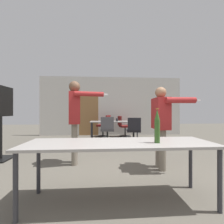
% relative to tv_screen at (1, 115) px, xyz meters
% --- Properties ---
extents(ground_plane, '(24.00, 24.00, 0.00)m').
position_rel_tv_screen_xyz_m(ground_plane, '(2.82, -2.13, -1.04)').
color(ground_plane, '#5B564C').
extents(back_wall, '(6.73, 0.12, 2.77)m').
position_rel_tv_screen_xyz_m(back_wall, '(2.79, 3.56, 0.34)').
color(back_wall, beige).
rests_on(back_wall, ground_plane).
extents(conference_table_near, '(2.27, 0.66, 0.73)m').
position_rel_tv_screen_xyz_m(conference_table_near, '(2.55, -1.80, -0.37)').
color(conference_table_near, gray).
rests_on(conference_table_near, ground_plane).
extents(conference_table_far, '(1.87, 0.71, 0.73)m').
position_rel_tv_screen_xyz_m(conference_table_far, '(2.82, 2.31, -0.37)').
color(conference_table_far, gray).
rests_on(conference_table_far, ground_plane).
extents(tv_screen, '(0.44, 0.90, 1.72)m').
position_rel_tv_screen_xyz_m(tv_screen, '(0.00, 0.00, 0.00)').
color(tv_screen, black).
rests_on(tv_screen, ground_plane).
extents(person_near_casual, '(0.74, 0.67, 1.59)m').
position_rel_tv_screen_xyz_m(person_near_casual, '(3.49, -0.79, -0.09)').
color(person_near_casual, slate).
rests_on(person_near_casual, ground_plane).
extents(person_far_watching, '(0.85, 0.59, 1.76)m').
position_rel_tv_screen_xyz_m(person_far_watching, '(1.77, -0.39, 0.04)').
color(person_far_watching, slate).
rests_on(person_far_watching, ground_plane).
extents(office_chair_side_rolled, '(0.52, 0.57, 0.91)m').
position_rel_tv_screen_xyz_m(office_chair_side_rolled, '(3.44, 1.50, -0.62)').
color(office_chair_side_rolled, black).
rests_on(office_chair_side_rolled, ground_plane).
extents(office_chair_mid_tucked, '(0.52, 0.56, 0.93)m').
position_rel_tv_screen_xyz_m(office_chair_mid_tucked, '(2.53, 1.59, -0.60)').
color(office_chair_mid_tucked, black).
rests_on(office_chair_mid_tucked, ground_plane).
extents(office_chair_far_right, '(0.59, 0.53, 0.92)m').
position_rel_tv_screen_xyz_m(office_chair_far_right, '(3.31, 3.04, -0.61)').
color(office_chair_far_right, black).
rests_on(office_chair_far_right, ground_plane).
extents(office_chair_far_left, '(0.66, 0.63, 0.95)m').
position_rel_tv_screen_xyz_m(office_chair_far_left, '(2.46, 3.06, -0.58)').
color(office_chair_far_left, black).
rests_on(office_chair_far_left, ground_plane).
extents(beer_bottle, '(0.06, 0.06, 0.41)m').
position_rel_tv_screen_xyz_m(beer_bottle, '(2.99, -1.88, -0.11)').
color(beer_bottle, '#2D511E').
rests_on(beer_bottle, conference_table_near).
extents(drink_cup, '(0.09, 0.09, 0.12)m').
position_rel_tv_screen_xyz_m(drink_cup, '(2.94, 2.27, -0.25)').
color(drink_cup, '#232328').
rests_on(drink_cup, conference_table_far).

